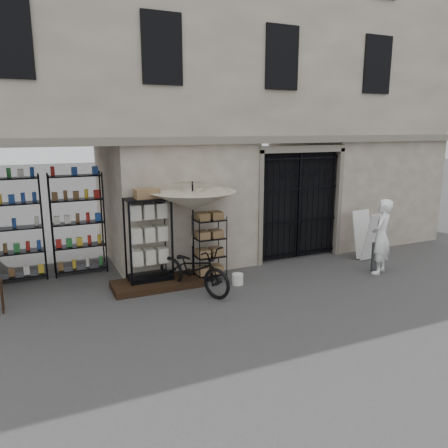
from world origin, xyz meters
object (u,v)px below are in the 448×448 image
bicycle (194,292)px  steel_bollard (374,257)px  wire_rack (209,249)px  market_umbrella (193,196)px  display_cabinet (149,243)px  white_bucket (238,279)px  shopkeeper (378,273)px  easel_sign (368,235)px

bicycle → steel_bollard: (4.61, -0.55, 0.38)m
wire_rack → market_umbrella: market_umbrella is taller
display_cabinet → steel_bollard: 5.58m
display_cabinet → market_umbrella: market_umbrella is taller
wire_rack → white_bucket: wire_rack is taller
steel_bollard → display_cabinet: bearing=165.9°
wire_rack → white_bucket: (0.46, -0.58, -0.63)m
wire_rack → bicycle: wire_rack is taller
steel_bollard → shopkeeper: (0.05, -0.13, -0.38)m
wire_rack → steel_bollard: bearing=-17.2°
display_cabinet → steel_bollard: bearing=4.6°
steel_bollard → easel_sign: bearing=56.3°
white_bucket → shopkeeper: size_ratio=0.14×
display_cabinet → easel_sign: display_cabinet is taller
bicycle → shopkeeper: 4.71m
shopkeeper → steel_bollard: bearing=-100.6°
display_cabinet → easel_sign: 6.01m
steel_bollard → easel_sign: size_ratio=0.58×
display_cabinet → shopkeeper: size_ratio=1.09×
market_umbrella → easel_sign: 5.16m
display_cabinet → market_umbrella: (1.02, -0.16, 1.05)m
market_umbrella → shopkeeper: (4.42, -1.32, -2.04)m
market_umbrella → bicycle: size_ratio=1.41×
steel_bollard → shopkeeper: size_ratio=0.40×
market_umbrella → wire_rack: bearing=-5.5°
display_cabinet → market_umbrella: bearing=9.8°
white_bucket → steel_bollard: steel_bollard is taller
bicycle → shopkeeper: bicycle is taller
shopkeeper → easel_sign: easel_sign is taller
bicycle → easel_sign: 5.26m
bicycle → steel_bollard: 4.66m
bicycle → market_umbrella: bearing=40.7°
shopkeeper → easel_sign: size_ratio=1.43×
market_umbrella → shopkeeper: 5.04m
market_umbrella → bicycle: 2.15m
display_cabinet → easel_sign: bearing=14.3°
white_bucket → easel_sign: bearing=4.5°
display_cabinet → wire_rack: 1.44m
bicycle → steel_bollard: size_ratio=2.68×
market_umbrella → bicycle: market_umbrella is taller
display_cabinet → shopkeeper: 5.72m
market_umbrella → shopkeeper: bearing=-16.6°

